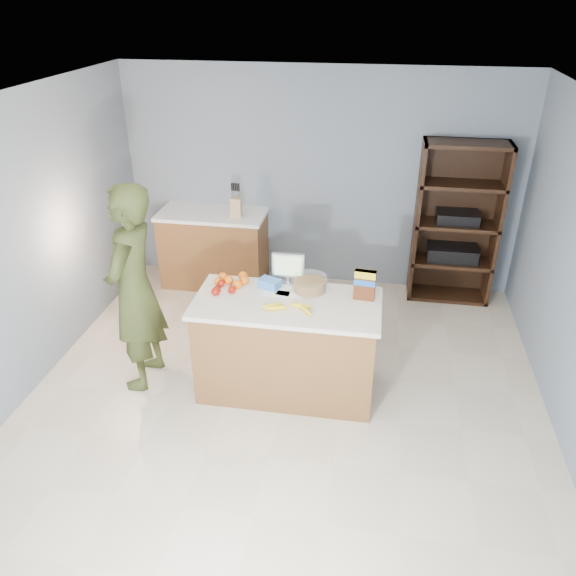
% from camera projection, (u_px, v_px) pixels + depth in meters
% --- Properties ---
extents(floor, '(4.50, 5.00, 0.02)m').
position_uv_depth(floor, '(281.00, 409.00, 4.82)').
color(floor, beige).
rests_on(floor, ground).
extents(walls, '(4.52, 5.02, 2.51)m').
position_uv_depth(walls, '(280.00, 231.00, 4.03)').
color(walls, slate).
rests_on(walls, ground).
extents(counter_peninsula, '(1.56, 0.76, 0.90)m').
position_uv_depth(counter_peninsula, '(287.00, 350.00, 4.88)').
color(counter_peninsula, brown).
rests_on(counter_peninsula, ground).
extents(back_cabinet, '(1.24, 0.62, 0.90)m').
position_uv_depth(back_cabinet, '(214.00, 248.00, 6.68)').
color(back_cabinet, brown).
rests_on(back_cabinet, ground).
extents(shelving_unit, '(0.90, 0.40, 1.80)m').
position_uv_depth(shelving_unit, '(455.00, 225.00, 6.22)').
color(shelving_unit, black).
rests_on(shelving_unit, ground).
extents(person, '(0.45, 0.68, 1.86)m').
position_uv_depth(person, '(134.00, 289.00, 4.77)').
color(person, '#343D1A').
rests_on(person, ground).
extents(knife_block, '(0.12, 0.10, 0.31)m').
position_uv_depth(knife_block, '(236.00, 207.00, 6.30)').
color(knife_block, tan).
rests_on(knife_block, back_cabinet).
extents(envelopes, '(0.34, 0.15, 0.00)m').
position_uv_depth(envelopes, '(283.00, 294.00, 4.76)').
color(envelopes, white).
rests_on(envelopes, counter_peninsula).
extents(bananas, '(0.45, 0.18, 0.04)m').
position_uv_depth(bananas, '(289.00, 307.00, 4.52)').
color(bananas, yellow).
rests_on(bananas, counter_peninsula).
extents(apples, '(0.20, 0.22, 0.07)m').
position_uv_depth(apples, '(221.00, 289.00, 4.77)').
color(apples, '#921307').
rests_on(apples, counter_peninsula).
extents(oranges, '(0.29, 0.24, 0.08)m').
position_uv_depth(oranges, '(231.00, 279.00, 4.91)').
color(oranges, orange).
rests_on(oranges, counter_peninsula).
extents(blue_carton, '(0.21, 0.18, 0.08)m').
position_uv_depth(blue_carton, '(269.00, 284.00, 4.84)').
color(blue_carton, blue).
rests_on(blue_carton, counter_peninsula).
extents(salad_bowl, '(0.30, 0.30, 0.13)m').
position_uv_depth(salad_bowl, '(310.00, 284.00, 4.79)').
color(salad_bowl, '#267219').
rests_on(salad_bowl, counter_peninsula).
extents(tv, '(0.28, 0.12, 0.28)m').
position_uv_depth(tv, '(288.00, 267.00, 4.87)').
color(tv, silver).
rests_on(tv, counter_peninsula).
extents(cereal_box, '(0.18, 0.08, 0.26)m').
position_uv_depth(cereal_box, '(365.00, 283.00, 4.61)').
color(cereal_box, '#592B14').
rests_on(cereal_box, counter_peninsula).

